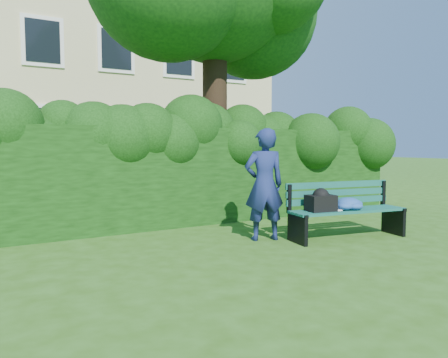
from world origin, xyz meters
TOP-DOWN VIEW (x-y plane):
  - ground at (0.00, 0.00)m, footprint 80.00×80.00m
  - apartment_building at (-0.00, 13.99)m, footprint 16.00×8.08m
  - hedge at (0.00, 2.20)m, footprint 10.00×1.00m
  - park_bench at (1.58, -0.37)m, footprint 2.01×0.86m
  - man_reading at (0.48, 0.18)m, footprint 0.73×0.58m

SIDE VIEW (x-z plane):
  - ground at x=0.00m, z-range 0.00..0.00m
  - park_bench at x=1.58m, z-range 0.06..0.95m
  - man_reading at x=0.48m, z-range 0.00..1.75m
  - hedge at x=0.00m, z-range 0.00..1.80m
  - apartment_building at x=0.00m, z-range 0.00..12.00m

